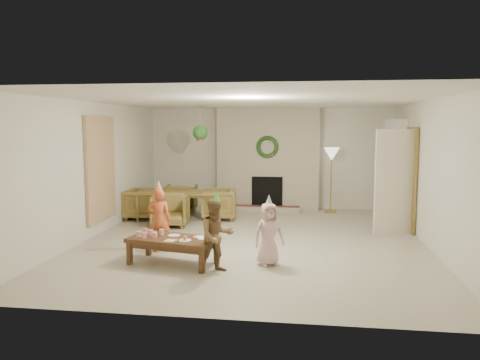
% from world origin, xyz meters
% --- Properties ---
extents(floor, '(7.00, 7.00, 0.00)m').
position_xyz_m(floor, '(0.00, 0.00, 0.00)').
color(floor, '#B7B29E').
rests_on(floor, ground).
extents(ceiling, '(7.00, 7.00, 0.00)m').
position_xyz_m(ceiling, '(0.00, 0.00, 2.50)').
color(ceiling, white).
rests_on(ceiling, wall_back).
extents(wall_back, '(7.00, 0.00, 7.00)m').
position_xyz_m(wall_back, '(0.00, 3.50, 1.25)').
color(wall_back, silver).
rests_on(wall_back, floor).
extents(wall_front, '(7.00, 0.00, 7.00)m').
position_xyz_m(wall_front, '(0.00, -3.50, 1.25)').
color(wall_front, silver).
rests_on(wall_front, floor).
extents(wall_left, '(0.00, 7.00, 7.00)m').
position_xyz_m(wall_left, '(-3.00, 0.00, 1.25)').
color(wall_left, silver).
rests_on(wall_left, floor).
extents(wall_right, '(0.00, 7.00, 7.00)m').
position_xyz_m(wall_right, '(3.00, 0.00, 1.25)').
color(wall_right, silver).
rests_on(wall_right, floor).
extents(fireplace_mass, '(2.50, 0.40, 2.50)m').
position_xyz_m(fireplace_mass, '(0.00, 3.30, 1.25)').
color(fireplace_mass, '#4F1A15').
rests_on(fireplace_mass, floor).
extents(fireplace_hearth, '(1.60, 0.30, 0.12)m').
position_xyz_m(fireplace_hearth, '(0.00, 2.95, 0.06)').
color(fireplace_hearth, maroon).
rests_on(fireplace_hearth, floor).
extents(fireplace_firebox, '(0.75, 0.12, 0.75)m').
position_xyz_m(fireplace_firebox, '(0.00, 3.12, 0.45)').
color(fireplace_firebox, black).
rests_on(fireplace_firebox, floor).
extents(fireplace_wreath, '(0.54, 0.10, 0.54)m').
position_xyz_m(fireplace_wreath, '(0.00, 3.07, 1.55)').
color(fireplace_wreath, '#1A3E17').
rests_on(fireplace_wreath, fireplace_mass).
extents(floor_lamp_base, '(0.29, 0.29, 0.03)m').
position_xyz_m(floor_lamp_base, '(1.53, 3.00, 0.02)').
color(floor_lamp_base, gold).
rests_on(floor_lamp_base, floor).
extents(floor_lamp_post, '(0.03, 0.03, 1.40)m').
position_xyz_m(floor_lamp_post, '(1.53, 3.00, 0.72)').
color(floor_lamp_post, gold).
rests_on(floor_lamp_post, floor).
extents(floor_lamp_shade, '(0.37, 0.37, 0.31)m').
position_xyz_m(floor_lamp_shade, '(1.53, 3.00, 1.40)').
color(floor_lamp_shade, beige).
rests_on(floor_lamp_shade, floor_lamp_post).
extents(bookshelf_carcass, '(0.30, 1.00, 2.20)m').
position_xyz_m(bookshelf_carcass, '(2.84, 2.30, 1.10)').
color(bookshelf_carcass, white).
rests_on(bookshelf_carcass, floor).
extents(bookshelf_shelf_a, '(0.30, 0.92, 0.03)m').
position_xyz_m(bookshelf_shelf_a, '(2.82, 2.30, 0.45)').
color(bookshelf_shelf_a, white).
rests_on(bookshelf_shelf_a, bookshelf_carcass).
extents(bookshelf_shelf_b, '(0.30, 0.92, 0.03)m').
position_xyz_m(bookshelf_shelf_b, '(2.82, 2.30, 0.85)').
color(bookshelf_shelf_b, white).
rests_on(bookshelf_shelf_b, bookshelf_carcass).
extents(bookshelf_shelf_c, '(0.30, 0.92, 0.03)m').
position_xyz_m(bookshelf_shelf_c, '(2.82, 2.30, 1.25)').
color(bookshelf_shelf_c, white).
rests_on(bookshelf_shelf_c, bookshelf_carcass).
extents(bookshelf_shelf_d, '(0.30, 0.92, 0.03)m').
position_xyz_m(bookshelf_shelf_d, '(2.82, 2.30, 1.65)').
color(bookshelf_shelf_d, white).
rests_on(bookshelf_shelf_d, bookshelf_carcass).
extents(books_row_lower, '(0.20, 0.40, 0.24)m').
position_xyz_m(books_row_lower, '(2.80, 2.15, 0.59)').
color(books_row_lower, '#B94022').
rests_on(books_row_lower, bookshelf_shelf_a).
extents(books_row_mid, '(0.20, 0.44, 0.24)m').
position_xyz_m(books_row_mid, '(2.80, 2.35, 0.99)').
color(books_row_mid, '#2A3F9C').
rests_on(books_row_mid, bookshelf_shelf_b).
extents(books_row_upper, '(0.20, 0.36, 0.22)m').
position_xyz_m(books_row_upper, '(2.80, 2.20, 1.38)').
color(books_row_upper, '#A09722').
rests_on(books_row_upper, bookshelf_shelf_c).
extents(door_frame, '(0.05, 0.86, 2.04)m').
position_xyz_m(door_frame, '(2.96, 1.20, 1.02)').
color(door_frame, olive).
rests_on(door_frame, floor).
extents(door_leaf, '(0.77, 0.32, 2.00)m').
position_xyz_m(door_leaf, '(2.58, 0.82, 1.00)').
color(door_leaf, beige).
rests_on(door_leaf, floor).
extents(curtain_panel, '(0.06, 1.20, 2.00)m').
position_xyz_m(curtain_panel, '(-2.96, 0.20, 1.25)').
color(curtain_panel, beige).
rests_on(curtain_panel, wall_left).
extents(dining_table, '(1.83, 1.16, 0.61)m').
position_xyz_m(dining_table, '(-1.92, 1.72, 0.30)').
color(dining_table, olive).
rests_on(dining_table, floor).
extents(dining_chair_near, '(0.80, 0.81, 0.67)m').
position_xyz_m(dining_chair_near, '(-1.83, 0.97, 0.34)').
color(dining_chair_near, olive).
rests_on(dining_chair_near, floor).
extents(dining_chair_far, '(0.80, 0.81, 0.67)m').
position_xyz_m(dining_chair_far, '(-2.00, 2.48, 0.34)').
color(dining_chair_far, olive).
rests_on(dining_chair_far, floor).
extents(dining_chair_left, '(0.81, 0.80, 0.67)m').
position_xyz_m(dining_chair_left, '(-2.67, 1.63, 0.34)').
color(dining_chair_left, olive).
rests_on(dining_chair_left, floor).
extents(dining_chair_right, '(0.81, 0.80, 0.67)m').
position_xyz_m(dining_chair_right, '(-0.97, 1.83, 0.34)').
color(dining_chair_right, olive).
rests_on(dining_chair_right, floor).
extents(hanging_plant_cord, '(0.01, 0.01, 0.70)m').
position_xyz_m(hanging_plant_cord, '(-1.30, 1.50, 2.15)').
color(hanging_plant_cord, tan).
rests_on(hanging_plant_cord, ceiling).
extents(hanging_plant_pot, '(0.16, 0.16, 0.12)m').
position_xyz_m(hanging_plant_pot, '(-1.30, 1.50, 1.80)').
color(hanging_plant_pot, brown).
rests_on(hanging_plant_pot, hanging_plant_cord).
extents(hanging_plant_foliage, '(0.32, 0.32, 0.32)m').
position_xyz_m(hanging_plant_foliage, '(-1.30, 1.50, 1.92)').
color(hanging_plant_foliage, '#1F4E1A').
rests_on(hanging_plant_foliage, hanging_plant_pot).
extents(coffee_table_top, '(1.41, 0.92, 0.06)m').
position_xyz_m(coffee_table_top, '(-1.04, -1.60, 0.37)').
color(coffee_table_top, '#4C3019').
rests_on(coffee_table_top, floor).
extents(coffee_table_apron, '(1.29, 0.80, 0.08)m').
position_xyz_m(coffee_table_apron, '(-1.04, -1.60, 0.30)').
color(coffee_table_apron, '#4C3019').
rests_on(coffee_table_apron, floor).
extents(coffee_leg_fl, '(0.08, 0.08, 0.34)m').
position_xyz_m(coffee_leg_fl, '(-1.67, -1.73, 0.17)').
color(coffee_leg_fl, '#4C3019').
rests_on(coffee_leg_fl, floor).
extents(coffee_leg_fr, '(0.08, 0.08, 0.34)m').
position_xyz_m(coffee_leg_fr, '(-0.52, -1.98, 0.17)').
color(coffee_leg_fr, '#4C3019').
rests_on(coffee_leg_fr, floor).
extents(coffee_leg_bl, '(0.08, 0.08, 0.34)m').
position_xyz_m(coffee_leg_bl, '(-1.56, -1.21, 0.17)').
color(coffee_leg_bl, '#4C3019').
rests_on(coffee_leg_bl, floor).
extents(coffee_leg_br, '(0.08, 0.08, 0.34)m').
position_xyz_m(coffee_leg_br, '(-0.40, -1.46, 0.17)').
color(coffee_leg_br, '#4C3019').
rests_on(coffee_leg_br, floor).
extents(cup_a, '(0.08, 0.08, 0.09)m').
position_xyz_m(cup_a, '(-1.56, -1.64, 0.45)').
color(cup_a, white).
rests_on(cup_a, coffee_table_top).
extents(cup_b, '(0.08, 0.08, 0.09)m').
position_xyz_m(cup_b, '(-1.51, -1.44, 0.45)').
color(cup_b, white).
rests_on(cup_b, coffee_table_top).
extents(cup_c, '(0.08, 0.08, 0.09)m').
position_xyz_m(cup_c, '(-1.45, -1.71, 0.45)').
color(cup_c, white).
rests_on(cup_c, coffee_table_top).
extents(cup_d, '(0.08, 0.08, 0.09)m').
position_xyz_m(cup_d, '(-1.41, -1.51, 0.45)').
color(cup_d, white).
rests_on(cup_d, coffee_table_top).
extents(cup_e, '(0.08, 0.08, 0.09)m').
position_xyz_m(cup_e, '(-1.30, -1.66, 0.45)').
color(cup_e, white).
rests_on(cup_e, coffee_table_top).
extents(cup_f, '(0.08, 0.08, 0.09)m').
position_xyz_m(cup_f, '(-1.25, -1.47, 0.45)').
color(cup_f, white).
rests_on(cup_f, coffee_table_top).
extents(plate_a, '(0.21, 0.21, 0.01)m').
position_xyz_m(plate_a, '(-1.06, -1.47, 0.40)').
color(plate_a, white).
rests_on(plate_a, coffee_table_top).
extents(plate_b, '(0.21, 0.21, 0.01)m').
position_xyz_m(plate_b, '(-0.81, -1.75, 0.40)').
color(plate_b, white).
rests_on(plate_b, coffee_table_top).
extents(plate_c, '(0.21, 0.21, 0.01)m').
position_xyz_m(plate_c, '(-0.57, -1.59, 0.40)').
color(plate_c, white).
rests_on(plate_c, coffee_table_top).
extents(food_scoop, '(0.08, 0.08, 0.07)m').
position_xyz_m(food_scoop, '(-0.81, -1.75, 0.44)').
color(food_scoop, tan).
rests_on(food_scoop, plate_b).
extents(napkin_left, '(0.18, 0.18, 0.01)m').
position_xyz_m(napkin_left, '(-1.03, -1.78, 0.40)').
color(napkin_left, '#DBA1AC').
rests_on(napkin_left, coffee_table_top).
extents(napkin_right, '(0.18, 0.18, 0.01)m').
position_xyz_m(napkin_right, '(-0.65, -1.49, 0.40)').
color(napkin_right, '#DBA1AC').
rests_on(napkin_right, coffee_table_top).
extents(child_red, '(0.42, 0.32, 1.05)m').
position_xyz_m(child_red, '(-1.45, -0.95, 0.52)').
color(child_red, '#C25229').
rests_on(child_red, floor).
extents(party_hat_red, '(0.16, 0.16, 0.20)m').
position_xyz_m(party_hat_red, '(-1.45, -0.95, 1.09)').
color(party_hat_red, gold).
rests_on(party_hat_red, child_red).
extents(child_plaid, '(0.64, 0.59, 1.04)m').
position_xyz_m(child_plaid, '(-0.32, -1.89, 0.52)').
color(child_plaid, brown).
rests_on(child_plaid, floor).
extents(party_hat_plaid, '(0.14, 0.14, 0.17)m').
position_xyz_m(party_hat_plaid, '(-0.32, -1.89, 1.08)').
color(party_hat_plaid, '#58B74E').
rests_on(party_hat_plaid, child_plaid).
extents(child_pink, '(0.54, 0.47, 0.94)m').
position_xyz_m(child_pink, '(0.39, -1.46, 0.47)').
color(child_pink, beige).
rests_on(child_pink, floor).
extents(party_hat_pink, '(0.15, 0.15, 0.17)m').
position_xyz_m(party_hat_pink, '(0.39, -1.46, 0.98)').
color(party_hat_pink, '#B0B0B7').
rests_on(party_hat_pink, child_pink).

